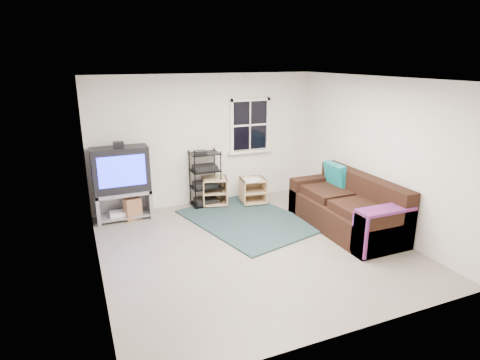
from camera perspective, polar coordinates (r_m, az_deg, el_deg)
name	(u,v)px	position (r m, az deg, el deg)	size (l,w,h in m)	color
room	(250,129)	(8.37, 1.43, 7.31)	(4.60, 4.62, 4.60)	gray
tv_unit	(121,177)	(7.61, -16.53, 0.39)	(0.99, 0.50, 1.46)	gray
av_rack	(205,182)	(8.05, -4.95, -0.32)	(0.57, 0.42, 1.14)	black
side_table_left	(214,190)	(8.17, -3.66, -1.43)	(0.59, 0.59, 0.57)	tan
side_table_right	(252,189)	(8.22, 1.78, -1.27)	(0.54, 0.54, 0.55)	tan
sofa	(348,209)	(7.25, 15.05, -3.99)	(0.99, 2.24, 1.02)	black
shag_rug	(248,220)	(7.45, 1.15, -5.68)	(1.75, 2.40, 0.03)	black
paper_bag	(133,209)	(7.70, -15.01, -3.97)	(0.29, 0.19, 0.42)	brown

